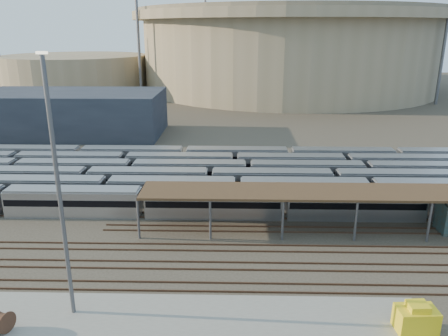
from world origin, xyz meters
The scene contains 14 objects.
ground centered at (0.00, 0.00, 0.00)m, with size 420.00×420.00×0.00m, color #383026.
apron centered at (-5.00, -15.00, 0.10)m, with size 50.00×9.00×0.20m, color gray.
subway_trains centered at (-0.29, 18.50, 1.80)m, with size 126.39×23.90×3.60m.
inspection_shed centered at (22.00, 4.00, 4.98)m, with size 60.30×6.00×5.30m.
empty_tracks centered at (0.00, -5.00, 0.09)m, with size 170.00×9.62×0.18m.
stadium centered at (25.00, 140.00, 16.47)m, with size 124.00×124.00×32.50m.
secondary_arena centered at (-60.00, 130.00, 7.00)m, with size 56.00×56.00×14.00m, color gray.
service_building centered at (-35.00, 55.00, 5.00)m, with size 42.00×20.00×10.00m, color #1E232D.
floodlight_0 centered at (-30.00, 110.00, 20.65)m, with size 4.00×1.00×38.40m.
floodlight_2 centered at (70.00, 100.00, 20.65)m, with size 4.00×1.00×38.40m.
floodlight_3 centered at (-10.00, 160.00, 20.65)m, with size 4.00×1.00×38.40m.
cable_reel_east centered at (-15.69, -16.20, 1.12)m, with size 1.84×1.84×1.02m, color #513020.
yard_light_pole centered at (-10.77, -13.35, 11.46)m, with size 0.80×0.36×22.36m.
yellow_equipment centered at (18.50, -15.06, 1.22)m, with size 3.25×2.03×2.03m, color yellow.
Camera 1 is at (3.37, -45.92, 24.19)m, focal length 35.00 mm.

